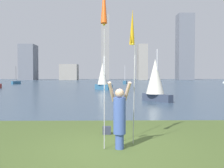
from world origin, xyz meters
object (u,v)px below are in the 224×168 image
(kite_flag_left, at_px, (104,7))
(bag, at_px, (107,130))
(kite_flag_right, at_px, (132,31))
(person, at_px, (119,116))
(sailboat_4, at_px, (103,77))
(sailboat_5, at_px, (125,82))
(sailboat_1, at_px, (155,79))
(sailboat_7, at_px, (16,82))

(kite_flag_left, xyz_separation_m, bag, (0.06, 1.97, -3.54))
(kite_flag_right, bearing_deg, bag, 127.77)
(person, relative_size, kite_flag_right, 0.46)
(sailboat_4, xyz_separation_m, sailboat_5, (4.53, 23.30, -1.39))
(sailboat_1, xyz_separation_m, sailboat_7, (-23.46, 36.75, -1.27))
(sailboat_1, bearing_deg, sailboat_7, 122.56)
(sailboat_5, bearing_deg, sailboat_7, -174.48)
(sailboat_4, bearing_deg, sailboat_5, 79.00)
(person, height_order, sailboat_1, sailboat_1)
(sailboat_7, bearing_deg, sailboat_1, -57.44)
(person, bearing_deg, kite_flag_left, -137.41)
(bag, height_order, sailboat_7, sailboat_7)
(kite_flag_right, distance_m, sailboat_5, 51.04)
(kite_flag_left, bearing_deg, sailboat_4, 91.23)
(kite_flag_left, relative_size, sailboat_1, 1.12)
(person, distance_m, kite_flag_right, 2.51)
(sailboat_5, relative_size, sailboat_7, 1.07)
(person, xyz_separation_m, sailboat_7, (-20.20, 49.31, -0.51))
(kite_flag_left, height_order, bag, kite_flag_left)
(sailboat_5, bearing_deg, person, -93.89)
(sailboat_5, bearing_deg, kite_flag_left, -94.31)
(sailboat_4, bearing_deg, kite_flag_right, -87.04)
(person, height_order, sailboat_5, sailboat_5)
(sailboat_4, bearing_deg, sailboat_7, 132.40)
(kite_flag_right, relative_size, sailboat_4, 0.88)
(kite_flag_left, relative_size, sailboat_5, 1.04)
(kite_flag_left, bearing_deg, kite_flag_right, 50.85)
(kite_flag_left, height_order, sailboat_7, kite_flag_left)
(kite_flag_right, bearing_deg, sailboat_1, 76.43)
(person, relative_size, kite_flag_left, 0.41)
(sailboat_1, height_order, sailboat_4, sailboat_4)
(person, relative_size, sailboat_5, 0.43)
(bag, distance_m, sailboat_5, 50.04)
(sailboat_4, height_order, sailboat_7, sailboat_4)
(sailboat_4, bearing_deg, kite_flag_left, -88.77)
(sailboat_1, bearing_deg, sailboat_4, 105.21)
(bag, bearing_deg, sailboat_4, 91.44)
(sailboat_5, bearing_deg, bag, -94.42)
(sailboat_4, bearing_deg, person, -87.94)
(sailboat_1, bearing_deg, sailboat_5, 89.64)
(kite_flag_left, xyz_separation_m, sailboat_7, (-19.80, 49.57, -3.30))
(kite_flag_right, bearing_deg, sailboat_4, 92.96)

